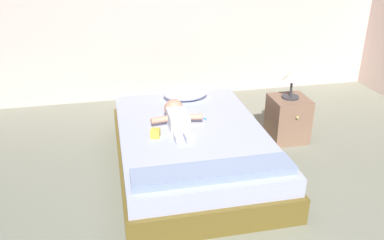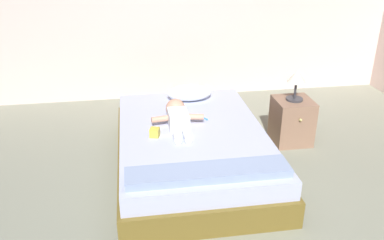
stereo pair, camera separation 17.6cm
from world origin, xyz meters
TOP-DOWN VIEW (x-y plane):
  - bed at (0.05, 1.11)m, footprint 1.34×2.00m
  - pillow at (0.14, 1.84)m, footprint 0.47×0.29m
  - baby at (-0.06, 1.25)m, footprint 0.49×0.64m
  - toothbrush at (0.19, 1.35)m, footprint 0.09×0.13m
  - nightstand at (1.15, 1.45)m, footprint 0.37×0.40m
  - lamp at (1.15, 1.45)m, footprint 0.18×0.18m
  - blanket at (0.05, 0.34)m, footprint 1.21×0.24m
  - toy_block at (-0.29, 1.03)m, footprint 0.10×0.10m

SIDE VIEW (x-z plane):
  - bed at x=0.05m, z-range 0.00..0.38m
  - nightstand at x=1.15m, z-range 0.00..0.47m
  - toothbrush at x=0.19m, z-range 0.38..0.40m
  - blanket at x=0.05m, z-range 0.38..0.44m
  - toy_block at x=-0.29m, z-range 0.38..0.46m
  - baby at x=-0.06m, z-range 0.36..0.55m
  - pillow at x=0.14m, z-range 0.38..0.54m
  - lamp at x=1.15m, z-range 0.53..0.84m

